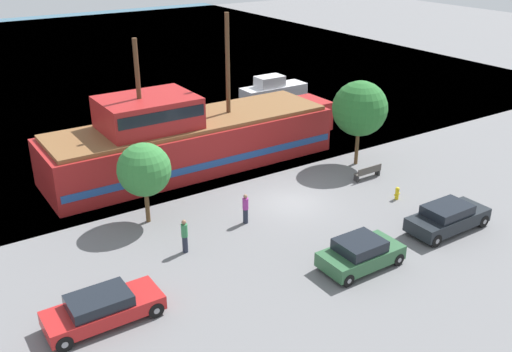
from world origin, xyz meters
name	(u,v)px	position (x,y,z in m)	size (l,w,h in m)	color
ground_plane	(291,203)	(0.00, 0.00, 0.00)	(160.00, 160.00, 0.00)	slate
water_surface	(66,62)	(0.00, 44.00, 0.00)	(80.00, 80.00, 0.00)	#38667F
pirate_ship	(188,139)	(-2.39, 8.01, 1.93)	(20.30, 5.42, 9.68)	#A31E1E
moored_boat_dockside	(273,89)	(11.63, 18.53, 0.77)	(6.31, 2.10, 2.06)	silver
parked_car_curb_front	(448,217)	(4.89, -7.03, 0.73)	(4.64, 1.92, 1.45)	black
parked_car_curb_mid	(103,308)	(-12.69, -4.55, 0.67)	(4.65, 1.91, 1.31)	#B21E1E
parked_car_curb_rear	(361,253)	(-1.31, -7.15, 0.71)	(3.97, 1.99, 1.44)	#2D5B38
fire_hydrant	(397,193)	(5.42, -3.01, 0.41)	(0.42, 0.25, 0.76)	yellow
bench_promenade_east	(368,172)	(6.07, 0.07, 0.45)	(1.93, 0.45, 0.85)	#4C4742
pedestrian_walking_near	(245,209)	(-3.48, -0.62, 0.85)	(0.32, 0.32, 1.68)	#232838
pedestrian_walking_far	(185,236)	(-7.52, -1.51, 0.90)	(0.32, 0.32, 1.76)	#232838
tree_row_east	(144,170)	(-7.77, 2.39, 3.03)	(2.82, 2.82, 4.45)	brown
tree_row_mideast	(360,109)	(7.11, 2.33, 3.83)	(3.57, 3.57, 5.62)	brown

